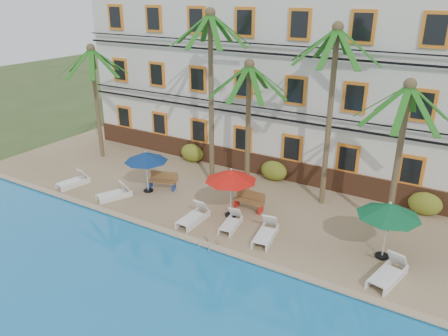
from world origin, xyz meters
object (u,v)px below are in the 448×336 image
Objects in this scene: palm_d at (332,94)px; umbrella_red at (231,176)px; umbrella_blue at (146,157)px; bench_right at (249,200)px; umbrella_green at (389,210)px; lounger_b at (115,193)px; palm_e at (402,136)px; lounger_f at (388,273)px; palm_a at (95,86)px; pool_ladder at (208,247)px; lounger_a at (74,181)px; lounger_d at (231,222)px; lounger_c at (194,216)px; palm_b at (211,78)px; lounger_e at (266,233)px; palm_c at (248,108)px; bench_left at (162,180)px.

palm_d reaches higher than umbrella_red.
umbrella_blue is 1.48× the size of bench_right.
lounger_b is at bearing -172.97° from umbrella_green.
palm_e reaches higher than lounger_f.
pool_ladder is at bearing -25.19° from palm_a.
lounger_a is 16.21m from lounger_f.
lounger_d is at bearing -86.01° from bench_right.
palm_d is 5.65× the size of bench_right.
palm_a is 3.71× the size of lounger_c.
lounger_c is (-4.28, -4.86, -5.13)m from palm_d.
palm_b is 5.41m from umbrella_red.
lounger_b is 6.51m from lounger_d.
palm_e reaches higher than lounger_e.
palm_a is at bearing 172.17° from umbrella_green.
palm_d is 3.80× the size of umbrella_blue.
lounger_b is (2.96, 0.03, -0.01)m from lounger_a.
palm_b is 8.70m from pool_ladder.
pool_ladder is at bearing -58.66° from palm_b.
palm_e is at bearing 26.39° from lounger_c.
palm_c is at bearing 121.40° from bench_right.
palm_a is at bearing -177.44° from palm_c.
palm_c is 5.72m from umbrella_blue.
palm_d is at bearing 19.43° from bench_left.
umbrella_blue is at bearing -170.04° from bench_right.
palm_e is 9.41m from lounger_c.
umbrella_red is 2.49m from lounger_c.
lounger_d is 6.76m from lounger_f.
palm_b is at bearing 121.34° from pool_ladder.
palm_c is 3.19× the size of lounger_f.
palm_b reaches higher than umbrella_blue.
palm_c is 3.42× the size of lounger_e.
palm_a is at bearing 116.53° from lounger_a.
lounger_b is at bearing -121.24° from umbrella_blue.
umbrella_blue is 0.93× the size of umbrella_green.
umbrella_blue is 6.61m from pool_ladder.
lounger_c is (-7.92, -1.55, -1.77)m from umbrella_green.
bench_left is (-4.59, 0.74, -1.55)m from umbrella_red.
palm_c is 4.55m from bench_right.
palm_a is at bearing -176.43° from palm_d.
pool_ladder is at bearing -34.42° from bench_left.
lounger_a is (2.02, -4.04, -4.19)m from palm_a.
palm_a reaches higher than palm_e.
palm_c reaches higher than lounger_b.
lounger_f reaches higher than lounger_c.
palm_b is at bearing 53.68° from lounger_b.
lounger_e is 1.25× the size of bench_left.
bench_left is at bearing -16.37° from palm_a.
lounger_f is at bearing -27.99° from palm_c.
umbrella_green is (6.81, 0.16, 0.03)m from umbrella_red.
palm_c reaches higher than pool_ladder.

